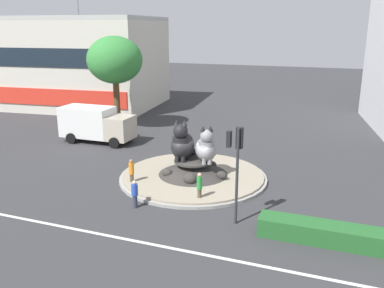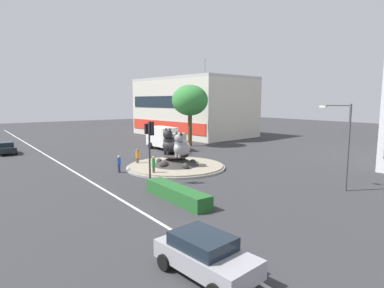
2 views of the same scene
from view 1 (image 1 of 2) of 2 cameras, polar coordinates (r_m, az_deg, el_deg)
name	(u,v)px [view 1 (image 1 of 2)]	position (r m, az deg, el deg)	size (l,w,h in m)	color
ground_plane	(193,178)	(26.48, 0.16, -4.85)	(160.00, 160.00, 0.00)	#333335
lane_centreline	(130,240)	(19.50, -8.67, -13.17)	(112.00, 0.20, 0.01)	silver
roundabout_island	(193,172)	(26.33, 0.16, -3.97)	(9.51, 9.51, 1.26)	gray
cat_statue_black	(182,144)	(26.06, -1.35, -0.01)	(1.86, 2.84, 2.68)	black
cat_statue_grey	(206,148)	(25.61, 1.99, -0.53)	(2.05, 2.75, 2.41)	gray
traffic_light_mast	(237,154)	(19.61, 6.27, -1.42)	(0.73, 0.51, 4.92)	#2D2D33
shophouse_block	(71,62)	(53.34, -16.62, 11.00)	(22.43, 15.45, 14.48)	beige
clipped_hedge_strip	(325,233)	(19.85, 18.19, -11.83)	(6.04, 1.20, 0.90)	#235B28
broadleaf_tree_behind_island	(115,61)	(38.79, -10.78, 11.43)	(5.10, 5.10, 8.70)	brown
pedestrian_orange_shirt	(132,172)	(25.19, -8.48, -3.89)	(0.32, 0.32, 1.74)	brown
pedestrian_blue_shirt	(135,194)	(22.30, -8.04, -6.90)	(0.36, 0.36, 1.57)	#33384C
pedestrian_green_shirt	(199,187)	(22.66, 1.06, -5.99)	(0.31, 0.31, 1.76)	brown
delivery_box_truck	(96,123)	(35.37, -13.35, 2.83)	(6.27, 2.76, 2.97)	#B7AD99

